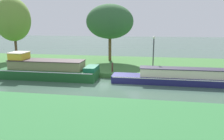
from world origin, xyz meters
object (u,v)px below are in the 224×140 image
(willow_tree_left, at_px, (13,20))
(lamp_post, at_px, (154,50))
(willow_tree_centre, at_px, (110,22))
(mooring_post_near, at_px, (112,67))
(mooring_post_far, at_px, (44,65))
(navy_barge, at_px, (182,77))
(forest_narrowboat, at_px, (48,70))

(willow_tree_left, bearing_deg, lamp_post, -13.94)
(willow_tree_left, xyz_separation_m, willow_tree_centre, (10.86, 1.24, -0.22))
(mooring_post_near, height_order, mooring_post_far, mooring_post_far)
(navy_barge, height_order, mooring_post_near, navy_barge)
(forest_narrowboat, height_order, mooring_post_near, forest_narrowboat)
(willow_tree_left, distance_m, mooring_post_near, 13.60)
(forest_narrowboat, bearing_deg, navy_barge, -0.00)
(willow_tree_left, relative_size, mooring_post_near, 8.82)
(mooring_post_near, xyz_separation_m, mooring_post_far, (-6.39, 0.00, 0.02))
(mooring_post_far, bearing_deg, mooring_post_near, 0.00)
(navy_barge, bearing_deg, willow_tree_left, 161.07)
(forest_narrowboat, bearing_deg, lamp_post, 14.33)
(mooring_post_near, bearing_deg, willow_tree_centre, 102.37)
(willow_tree_left, distance_m, willow_tree_centre, 10.93)
(willow_tree_centre, height_order, mooring_post_near, willow_tree_centre)
(willow_tree_centre, relative_size, mooring_post_near, 7.88)
(willow_tree_centre, xyz_separation_m, mooring_post_near, (1.27, -5.79, -3.93))
(willow_tree_centre, bearing_deg, mooring_post_near, -77.63)
(navy_barge, distance_m, willow_tree_left, 19.36)
(lamp_post, relative_size, mooring_post_near, 3.94)
(willow_tree_left, height_order, mooring_post_far, willow_tree_left)
(lamp_post, xyz_separation_m, mooring_post_near, (-3.50, -0.67, -1.55))
(navy_barge, bearing_deg, mooring_post_near, 164.66)
(willow_tree_centre, bearing_deg, navy_barge, -46.54)
(mooring_post_far, bearing_deg, lamp_post, 3.89)
(forest_narrowboat, distance_m, lamp_post, 9.17)
(willow_tree_left, xyz_separation_m, lamp_post, (15.63, -3.88, -2.61))
(mooring_post_far, bearing_deg, navy_barge, -7.37)
(willow_tree_centre, distance_m, mooring_post_near, 7.11)
(navy_barge, distance_m, mooring_post_far, 12.19)
(willow_tree_left, bearing_deg, mooring_post_near, -20.57)
(willow_tree_left, xyz_separation_m, mooring_post_far, (5.74, -4.55, -4.14))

